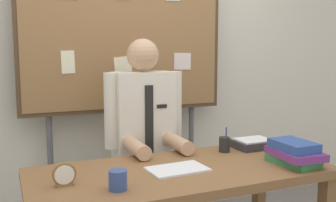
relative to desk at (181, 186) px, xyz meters
The scene contains 10 objects.
back_wall 1.37m from the desk, 90.00° to the left, with size 6.40×0.08×2.70m, color silver.
desk is the anchor object (origin of this frame).
person 0.59m from the desk, 90.00° to the left, with size 0.55×0.56×1.47m.
bulletin_board 1.32m from the desk, 90.00° to the left, with size 1.58×0.09×2.19m.
book_stack 0.66m from the desk, 16.79° to the right, with size 0.24×0.32×0.14m.
open_notebook 0.11m from the desk, 148.01° to the right, with size 0.31×0.20×0.01m, color white.
desk_clock 0.64m from the desk, behind, with size 0.11×0.04×0.11m.
coffee_mug 0.47m from the desk, 156.61° to the right, with size 0.09×0.09×0.09m, color #334C8C.
pen_holder 0.48m from the desk, 27.40° to the left, with size 0.07×0.07×0.16m.
paper_tray 0.68m from the desk, 19.43° to the left, with size 0.26×0.20×0.06m.
Camera 1 is at (-0.88, -1.84, 1.39)m, focal length 41.27 mm.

